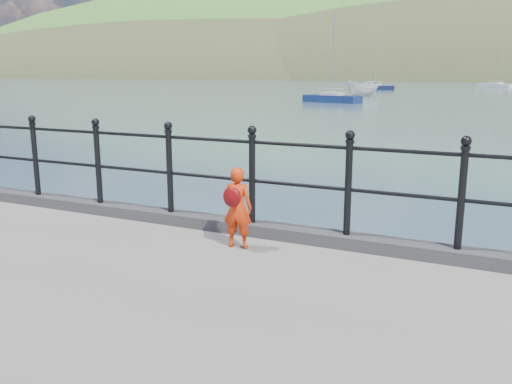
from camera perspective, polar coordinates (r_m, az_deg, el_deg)
The scene contains 8 objects.
ground at distance 7.49m, azimuth -4.10°, elevation -10.85°, with size 600.00×600.00×0.00m, color #2D4251.
kerb at distance 7.01m, azimuth -4.84°, elevation -3.19°, with size 60.00×0.30×0.15m, color #28282B.
railing at distance 6.84m, azimuth -4.95°, elevation 2.85°, with size 18.11×0.11×1.20m.
child at distance 6.12m, azimuth -2.00°, elevation -1.58°, with size 0.37×0.32×0.94m.
launch_white at distance 66.15m, azimuth 11.17°, elevation 10.64°, with size 1.84×4.90×1.89m, color silver.
sailboat_left at distance 89.42m, azimuth 12.35°, elevation 10.65°, with size 6.14×4.41×8.49m.
sailboat_deep at distance 107.78m, azimuth 23.84°, elevation 10.18°, with size 6.57×4.92×9.52m.
sailboat_port at distance 53.33m, azimuth 8.00°, elevation 9.67°, with size 5.95×3.18×8.28m.
Camera 1 is at (3.41, -5.97, 2.98)m, focal length 38.00 mm.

